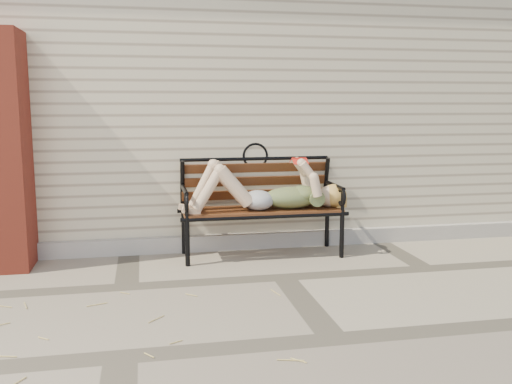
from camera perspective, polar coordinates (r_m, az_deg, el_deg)
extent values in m
plane|color=gray|center=(4.69, 2.80, -8.51)|extent=(80.00, 80.00, 0.00)
cube|color=beige|center=(7.42, -2.82, 9.65)|extent=(8.00, 4.00, 3.00)
cube|color=#ACA49B|center=(5.58, 0.38, -4.86)|extent=(8.00, 0.10, 0.15)
cylinder|color=black|center=(4.97, -6.88, -4.99)|extent=(0.04, 0.04, 0.43)
cylinder|color=black|center=(5.39, -7.23, -3.91)|extent=(0.04, 0.04, 0.43)
cylinder|color=black|center=(5.26, 8.58, -4.25)|extent=(0.04, 0.04, 0.43)
cylinder|color=black|center=(5.66, 7.12, -3.30)|extent=(0.04, 0.04, 0.43)
cube|color=#553116|center=(5.23, 0.58, -1.84)|extent=(1.44, 0.46, 0.03)
cylinder|color=black|center=(5.03, 1.08, -2.50)|extent=(1.52, 0.04, 0.04)
cylinder|color=black|center=(5.44, 0.12, -1.63)|extent=(1.52, 0.04, 0.04)
torus|color=black|center=(5.47, -0.09, 3.65)|extent=(0.26, 0.03, 0.26)
ellipsoid|color=#092D44|center=(5.25, 3.49, -0.57)|extent=(0.51, 0.29, 0.20)
ellipsoid|color=#092D44|center=(5.27, 4.69, -0.17)|extent=(0.25, 0.28, 0.15)
ellipsoid|color=#9E9FA3|center=(5.18, 0.24, -0.83)|extent=(0.28, 0.32, 0.18)
sphere|color=beige|center=(5.35, 7.33, -0.43)|extent=(0.21, 0.21, 0.21)
ellipsoid|color=gold|center=(5.36, 7.81, -0.37)|extent=(0.24, 0.24, 0.22)
cube|color=red|center=(5.22, 4.33, 3.37)|extent=(0.13, 0.02, 0.02)
cube|color=silver|center=(5.18, 4.45, 3.05)|extent=(0.13, 0.08, 0.05)
cube|color=silver|center=(5.26, 4.22, 3.13)|extent=(0.13, 0.08, 0.05)
cube|color=red|center=(5.18, 4.46, 3.08)|extent=(0.14, 0.09, 0.05)
cube|color=red|center=(5.26, 4.21, 3.18)|extent=(0.14, 0.09, 0.05)
cylinder|color=tan|center=(4.36, -14.20, -10.07)|extent=(0.02, 0.15, 0.01)
cylinder|color=tan|center=(3.84, -14.44, -12.70)|extent=(0.05, 0.08, 0.01)
cylinder|color=tan|center=(3.69, -10.49, -13.50)|extent=(0.01, 0.11, 0.01)
cylinder|color=tan|center=(4.48, 0.77, -9.27)|extent=(0.08, 0.11, 0.01)
cylinder|color=tan|center=(3.10, -12.43, -18.10)|extent=(0.04, 0.07, 0.01)
cylinder|color=tan|center=(3.62, -5.62, -13.82)|extent=(0.15, 0.05, 0.01)
cylinder|color=tan|center=(3.66, -14.01, -13.80)|extent=(0.14, 0.05, 0.01)
cylinder|color=tan|center=(3.45, -7.11, -15.06)|extent=(0.11, 0.10, 0.01)
cylinder|color=tan|center=(3.83, -6.14, -12.50)|extent=(0.02, 0.08, 0.01)
cylinder|color=tan|center=(3.32, -11.18, -16.14)|extent=(0.02, 0.10, 0.01)
cylinder|color=tan|center=(3.28, -5.80, -16.34)|extent=(0.05, 0.13, 0.01)
cylinder|color=tan|center=(3.85, -21.40, -13.02)|extent=(0.14, 0.01, 0.01)
cylinder|color=tan|center=(3.15, -13.49, -17.67)|extent=(0.12, 0.09, 0.01)
cylinder|color=tan|center=(3.86, -23.16, -13.06)|extent=(0.03, 0.10, 0.01)
cylinder|color=tan|center=(4.34, -21.95, -10.52)|extent=(0.09, 0.06, 0.01)
cylinder|color=tan|center=(4.10, -10.22, -11.13)|extent=(0.07, 0.05, 0.01)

